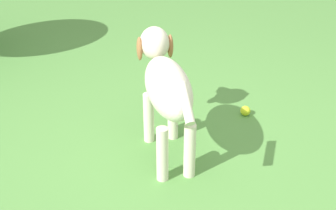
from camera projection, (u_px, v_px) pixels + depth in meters
ground at (171, 170)px, 2.43m from camera, size 14.00×14.00×0.00m
dog at (166, 84)px, 2.38m from camera, size 0.87×0.52×0.65m
tennis_ball_0 at (245, 111)px, 2.93m from camera, size 0.07×0.07×0.07m
tennis_ball_1 at (159, 73)px, 3.45m from camera, size 0.07×0.07×0.07m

